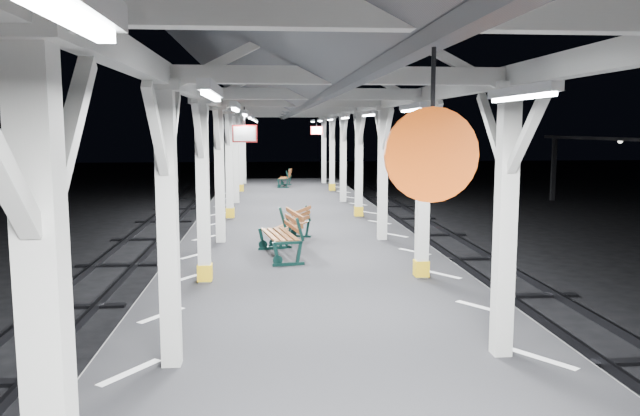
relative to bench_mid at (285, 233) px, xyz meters
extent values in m
plane|color=black|center=(0.49, -4.09, -1.53)|extent=(120.00, 120.00, 0.00)
cube|color=black|center=(0.49, -4.09, -1.03)|extent=(6.00, 50.00, 1.00)
cube|color=silver|center=(-1.96, -4.09, -0.52)|extent=(1.00, 48.00, 0.01)
cube|color=silver|center=(2.94, -4.09, -0.52)|extent=(1.00, 48.00, 0.01)
cube|color=#2D2D33|center=(-3.96, -4.09, -1.45)|extent=(0.08, 60.00, 0.16)
cube|color=#2D2D33|center=(4.94, -4.09, -1.45)|extent=(0.08, 60.00, 0.16)
cube|color=black|center=(5.49, -4.09, -1.50)|extent=(2.20, 0.22, 0.06)
cube|color=beige|center=(-1.51, -10.09, 1.07)|extent=(0.22, 0.22, 3.20)
cube|color=beige|center=(-1.51, -10.09, 2.73)|extent=(0.40, 0.40, 0.12)
cube|color=beige|center=(-1.51, -9.54, 2.22)|extent=(0.10, 0.99, 0.99)
cube|color=beige|center=(-1.51, -6.09, 1.07)|extent=(0.22, 0.22, 3.20)
cube|color=beige|center=(-1.51, -6.09, 2.73)|extent=(0.40, 0.40, 0.12)
cube|color=beige|center=(-1.51, -5.54, 2.22)|extent=(0.10, 0.99, 0.99)
cube|color=beige|center=(-1.51, -6.64, 2.22)|extent=(0.10, 0.99, 0.99)
cube|color=beige|center=(-1.51, -2.09, 1.07)|extent=(0.22, 0.22, 3.20)
cube|color=beige|center=(-1.51, -2.09, 2.73)|extent=(0.40, 0.40, 0.12)
cube|color=gold|center=(-1.51, -2.09, -0.35)|extent=(0.26, 0.26, 0.30)
cube|color=beige|center=(-1.51, -1.54, 2.22)|extent=(0.10, 0.99, 0.99)
cube|color=beige|center=(-1.51, -2.64, 2.22)|extent=(0.10, 0.99, 0.99)
cube|color=beige|center=(-1.51, 1.91, 1.07)|extent=(0.22, 0.22, 3.20)
cube|color=beige|center=(-1.51, 1.91, 2.73)|extent=(0.40, 0.40, 0.12)
cube|color=beige|center=(-1.51, 2.46, 2.22)|extent=(0.10, 0.99, 0.99)
cube|color=beige|center=(-1.51, 1.36, 2.22)|extent=(0.10, 0.99, 0.99)
cube|color=beige|center=(-1.51, 5.91, 1.07)|extent=(0.22, 0.22, 3.20)
cube|color=beige|center=(-1.51, 5.91, 2.73)|extent=(0.40, 0.40, 0.12)
cube|color=gold|center=(-1.51, 5.91, -0.35)|extent=(0.26, 0.26, 0.30)
cube|color=beige|center=(-1.51, 6.46, 2.22)|extent=(0.10, 0.99, 0.99)
cube|color=beige|center=(-1.51, 5.36, 2.22)|extent=(0.10, 0.99, 0.99)
cube|color=beige|center=(-1.51, 9.91, 1.07)|extent=(0.22, 0.22, 3.20)
cube|color=beige|center=(-1.51, 9.91, 2.73)|extent=(0.40, 0.40, 0.12)
cube|color=beige|center=(-1.51, 10.46, 2.22)|extent=(0.10, 0.99, 0.99)
cube|color=beige|center=(-1.51, 9.36, 2.22)|extent=(0.10, 0.99, 0.99)
cube|color=beige|center=(-1.51, 13.91, 1.07)|extent=(0.22, 0.22, 3.20)
cube|color=beige|center=(-1.51, 13.91, 2.73)|extent=(0.40, 0.40, 0.12)
cube|color=gold|center=(-1.51, 13.91, -0.35)|extent=(0.26, 0.26, 0.30)
cube|color=beige|center=(-1.51, 14.46, 2.22)|extent=(0.10, 0.99, 0.99)
cube|color=beige|center=(-1.51, 13.36, 2.22)|extent=(0.10, 0.99, 0.99)
cube|color=beige|center=(-1.51, 17.91, 1.07)|extent=(0.22, 0.22, 3.20)
cube|color=beige|center=(-1.51, 17.91, 2.73)|extent=(0.40, 0.40, 0.12)
cube|color=beige|center=(-1.51, 18.46, 2.22)|extent=(0.10, 0.99, 0.99)
cube|color=beige|center=(-1.51, 17.36, 2.22)|extent=(0.10, 0.99, 0.99)
cube|color=beige|center=(2.49, -6.09, 1.07)|extent=(0.22, 0.22, 3.20)
cube|color=beige|center=(2.49, -6.09, 2.73)|extent=(0.40, 0.40, 0.12)
cube|color=beige|center=(2.49, -5.54, 2.22)|extent=(0.10, 0.99, 0.99)
cube|color=beige|center=(2.49, -6.64, 2.22)|extent=(0.10, 0.99, 0.99)
cube|color=beige|center=(2.49, -2.09, 1.07)|extent=(0.22, 0.22, 3.20)
cube|color=beige|center=(2.49, -2.09, 2.73)|extent=(0.40, 0.40, 0.12)
cube|color=gold|center=(2.49, -2.09, -0.35)|extent=(0.26, 0.26, 0.30)
cube|color=beige|center=(2.49, -1.54, 2.22)|extent=(0.10, 0.99, 0.99)
cube|color=beige|center=(2.49, -2.64, 2.22)|extent=(0.10, 0.99, 0.99)
cube|color=beige|center=(2.49, 1.91, 1.07)|extent=(0.22, 0.22, 3.20)
cube|color=beige|center=(2.49, 1.91, 2.73)|extent=(0.40, 0.40, 0.12)
cube|color=beige|center=(2.49, 2.46, 2.22)|extent=(0.10, 0.99, 0.99)
cube|color=beige|center=(2.49, 1.36, 2.22)|extent=(0.10, 0.99, 0.99)
cube|color=beige|center=(2.49, 5.91, 1.07)|extent=(0.22, 0.22, 3.20)
cube|color=beige|center=(2.49, 5.91, 2.73)|extent=(0.40, 0.40, 0.12)
cube|color=gold|center=(2.49, 5.91, -0.35)|extent=(0.26, 0.26, 0.30)
cube|color=beige|center=(2.49, 6.46, 2.22)|extent=(0.10, 0.99, 0.99)
cube|color=beige|center=(2.49, 5.36, 2.22)|extent=(0.10, 0.99, 0.99)
cube|color=beige|center=(2.49, 9.91, 1.07)|extent=(0.22, 0.22, 3.20)
cube|color=beige|center=(2.49, 9.91, 2.73)|extent=(0.40, 0.40, 0.12)
cube|color=beige|center=(2.49, 10.46, 2.22)|extent=(0.10, 0.99, 0.99)
cube|color=beige|center=(2.49, 9.36, 2.22)|extent=(0.10, 0.99, 0.99)
cube|color=beige|center=(2.49, 13.91, 1.07)|extent=(0.22, 0.22, 3.20)
cube|color=beige|center=(2.49, 13.91, 2.73)|extent=(0.40, 0.40, 0.12)
cube|color=gold|center=(2.49, 13.91, -0.35)|extent=(0.26, 0.26, 0.30)
cube|color=beige|center=(2.49, 14.46, 2.22)|extent=(0.10, 0.99, 0.99)
cube|color=beige|center=(2.49, 13.36, 2.22)|extent=(0.10, 0.99, 0.99)
cube|color=beige|center=(2.49, 17.91, 1.07)|extent=(0.22, 0.22, 3.20)
cube|color=beige|center=(2.49, 17.91, 2.73)|extent=(0.40, 0.40, 0.12)
cube|color=beige|center=(2.49, 18.46, 2.22)|extent=(0.10, 0.99, 0.99)
cube|color=beige|center=(2.49, 17.36, 2.22)|extent=(0.10, 0.99, 0.99)
cube|color=beige|center=(-1.51, -4.09, 2.85)|extent=(0.18, 48.00, 0.24)
cube|color=beige|center=(2.49, -4.09, 2.85)|extent=(0.18, 48.00, 0.24)
cube|color=beige|center=(0.49, -10.09, 2.85)|extent=(4.20, 0.14, 0.20)
cube|color=beige|center=(0.49, -6.09, 2.85)|extent=(4.20, 0.14, 0.20)
cube|color=beige|center=(0.49, -2.09, 2.85)|extent=(4.20, 0.14, 0.20)
cube|color=beige|center=(0.49, 1.91, 2.85)|extent=(4.20, 0.14, 0.20)
cube|color=beige|center=(0.49, 5.91, 2.85)|extent=(4.20, 0.14, 0.20)
cube|color=beige|center=(0.49, 9.91, 2.85)|extent=(4.20, 0.14, 0.20)
cube|color=beige|center=(0.49, 13.91, 2.85)|extent=(4.20, 0.14, 0.20)
cube|color=beige|center=(0.49, 17.91, 2.85)|extent=(4.20, 0.14, 0.20)
cube|color=beige|center=(0.49, -4.09, 3.77)|extent=(0.16, 48.00, 0.20)
cube|color=#4A4D52|center=(-0.81, -4.09, 3.39)|extent=(2.80, 49.00, 1.45)
cube|color=#4A4D52|center=(1.79, -4.09, 3.39)|extent=(2.80, 49.00, 1.45)
cube|color=silver|center=(-0.81, -8.09, 2.57)|extent=(0.10, 1.35, 0.08)
cube|color=white|center=(-0.81, -8.09, 2.52)|extent=(0.05, 1.25, 0.05)
cube|color=silver|center=(-0.81, -4.09, 2.57)|extent=(0.10, 1.35, 0.08)
cube|color=white|center=(-0.81, -4.09, 2.52)|extent=(0.05, 1.25, 0.05)
cube|color=silver|center=(-0.81, -0.09, 2.57)|extent=(0.10, 1.35, 0.08)
cube|color=white|center=(-0.81, -0.09, 2.52)|extent=(0.05, 1.25, 0.05)
cube|color=silver|center=(-0.81, 3.91, 2.57)|extent=(0.10, 1.35, 0.08)
cube|color=white|center=(-0.81, 3.91, 2.52)|extent=(0.05, 1.25, 0.05)
cube|color=silver|center=(-0.81, 7.91, 2.57)|extent=(0.10, 1.35, 0.08)
cube|color=white|center=(-0.81, 7.91, 2.52)|extent=(0.05, 1.25, 0.05)
cube|color=silver|center=(-0.81, 11.91, 2.57)|extent=(0.10, 1.35, 0.08)
cube|color=white|center=(-0.81, 11.91, 2.52)|extent=(0.05, 1.25, 0.05)
cube|color=silver|center=(-0.81, 15.91, 2.57)|extent=(0.10, 1.35, 0.08)
cube|color=white|center=(-0.81, 15.91, 2.52)|extent=(0.05, 1.25, 0.05)
cube|color=silver|center=(1.79, -8.09, 2.57)|extent=(0.10, 1.35, 0.08)
cube|color=white|center=(1.79, -8.09, 2.52)|extent=(0.05, 1.25, 0.05)
cube|color=silver|center=(1.79, -4.09, 2.57)|extent=(0.10, 1.35, 0.08)
cube|color=white|center=(1.79, -4.09, 2.52)|extent=(0.05, 1.25, 0.05)
cube|color=silver|center=(1.79, -0.09, 2.57)|extent=(0.10, 1.35, 0.08)
cube|color=white|center=(1.79, -0.09, 2.52)|extent=(0.05, 1.25, 0.05)
cube|color=silver|center=(1.79, 3.91, 2.57)|extent=(0.10, 1.35, 0.08)
cube|color=white|center=(1.79, 3.91, 2.52)|extent=(0.05, 1.25, 0.05)
cube|color=silver|center=(1.79, 7.91, 2.57)|extent=(0.10, 1.35, 0.08)
cube|color=white|center=(1.79, 7.91, 2.52)|extent=(0.05, 1.25, 0.05)
cube|color=silver|center=(1.79, 11.91, 2.57)|extent=(0.10, 1.35, 0.08)
cube|color=white|center=(1.79, 11.91, 2.52)|extent=(0.05, 1.25, 0.05)
cube|color=silver|center=(1.79, 15.91, 2.57)|extent=(0.10, 1.35, 0.08)
cube|color=white|center=(1.79, 15.91, 2.52)|extent=(0.05, 1.25, 0.05)
cylinder|color=black|center=(0.49, -10.09, 2.52)|extent=(0.02, 0.02, 0.30)
cylinder|color=#EC510D|center=(0.49, -10.09, 2.12)|extent=(0.50, 0.04, 0.50)
cylinder|color=black|center=(-0.80, -0.58, 2.49)|extent=(0.02, 0.02, 0.36)
cube|color=red|center=(-0.80, -0.58, 2.14)|extent=(0.50, 0.03, 0.35)
cube|color=white|center=(-0.80, -0.58, 2.14)|extent=(0.44, 0.04, 0.29)
cylinder|color=black|center=(1.73, 12.79, 2.49)|extent=(0.02, 0.02, 0.36)
cube|color=red|center=(1.73, 12.79, 2.14)|extent=(0.50, 0.03, 0.35)
cube|color=white|center=(1.73, 12.79, 2.14)|extent=(0.44, 0.05, 0.29)
cube|color=black|center=(14.49, 17.91, 0.12)|extent=(0.20, 0.20, 3.30)
sphere|color=silver|center=(14.49, 11.91, 1.69)|extent=(0.20, 0.20, 0.20)
sphere|color=silver|center=(14.49, 17.91, 1.69)|extent=(0.20, 0.20, 0.20)
cube|color=#0E2D28|center=(0.05, -0.89, -0.50)|extent=(0.66, 0.18, 0.07)
cube|color=#0E2D28|center=(-0.19, -0.93, -0.27)|extent=(0.18, 0.08, 0.51)
cube|color=#0E2D28|center=(0.27, -0.85, -0.27)|extent=(0.16, 0.08, 0.51)
cube|color=#0E2D28|center=(0.29, -0.85, 0.21)|extent=(0.19, 0.09, 0.48)
cube|color=#0E2D28|center=(-0.26, 0.85, -0.50)|extent=(0.66, 0.18, 0.07)
cube|color=#0E2D28|center=(-0.50, 0.81, -0.27)|extent=(0.18, 0.08, 0.51)
cube|color=#0E2D28|center=(-0.04, 0.89, -0.27)|extent=(0.16, 0.08, 0.51)
cube|color=#0E2D28|center=(-0.02, 0.89, 0.21)|extent=(0.19, 0.09, 0.48)
cube|color=brown|center=(-0.32, -0.06, -0.03)|extent=(0.39, 1.67, 0.04)
cube|color=brown|center=(-0.18, -0.03, -0.03)|extent=(0.39, 1.67, 0.04)
cube|color=brown|center=(-0.04, -0.01, -0.03)|extent=(0.39, 1.67, 0.04)
cube|color=brown|center=(0.10, 0.02, -0.03)|extent=(0.39, 1.67, 0.04)
cube|color=brown|center=(0.18, 0.03, 0.12)|extent=(0.34, 1.66, 0.10)
cube|color=brown|center=(0.20, 0.04, 0.27)|extent=(0.34, 1.66, 0.10)
cube|color=brown|center=(0.22, 0.04, 0.41)|extent=(0.34, 1.66, 0.10)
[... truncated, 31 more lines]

